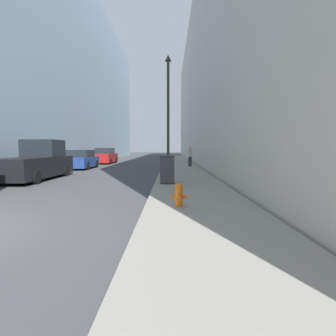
# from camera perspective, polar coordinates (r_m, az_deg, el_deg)

# --- Properties ---
(sidewalk_right) EXTENTS (3.04, 60.00, 0.15)m
(sidewalk_right) POSITION_cam_1_polar(r_m,az_deg,el_deg) (22.65, 2.61, 0.33)
(sidewalk_right) COLOR gray
(sidewalk_right) RESTS_ON ground
(building_left_glass) EXTENTS (12.00, 60.00, 20.87)m
(building_left_glass) POSITION_cam_1_polar(r_m,az_deg,el_deg) (35.31, -26.72, 18.31)
(building_left_glass) COLOR #849EB2
(building_left_glass) RESTS_ON ground
(building_right_stone) EXTENTS (12.00, 60.00, 18.18)m
(building_right_stone) POSITION_cam_1_polar(r_m,az_deg,el_deg) (32.58, 16.29, 17.39)
(building_right_stone) COLOR beige
(building_right_stone) RESTS_ON ground
(fire_hydrant) EXTENTS (0.45, 0.33, 0.63)m
(fire_hydrant) POSITION_cam_1_polar(r_m,az_deg,el_deg) (6.93, 2.34, -5.68)
(fire_hydrant) COLOR orange
(fire_hydrant) RESTS_ON sidewalk_right
(trash_bin) EXTENTS (0.63, 0.66, 1.19)m
(trash_bin) POSITION_cam_1_polar(r_m,az_deg,el_deg) (11.42, -0.16, -0.26)
(trash_bin) COLOR #3D3D42
(trash_bin) RESTS_ON sidewalk_right
(lamppost) EXTENTS (0.36, 0.36, 6.83)m
(lamppost) POSITION_cam_1_polar(r_m,az_deg,el_deg) (15.45, 0.03, 12.24)
(lamppost) COLOR #2D332D
(lamppost) RESTS_ON sidewalk_right
(pickup_truck) EXTENTS (2.04, 5.58, 2.14)m
(pickup_truck) POSITION_cam_1_polar(r_m,az_deg,el_deg) (15.71, -26.64, 1.01)
(pickup_truck) COLOR black
(pickup_truck) RESTS_ON ground
(parked_sedan_near) EXTENTS (1.96, 4.09, 1.51)m
(parked_sedan_near) POSITION_cam_1_polar(r_m,az_deg,el_deg) (22.24, -18.44, 1.66)
(parked_sedan_near) COLOR navy
(parked_sedan_near) RESTS_ON ground
(parked_sedan_far) EXTENTS (1.95, 4.65, 1.67)m
(parked_sedan_far) POSITION_cam_1_polar(r_m,az_deg,el_deg) (29.07, -13.54, 2.50)
(parked_sedan_far) COLOR maroon
(parked_sedan_far) RESTS_ON ground
(pedestrian_on_sidewalk) EXTENTS (0.33, 0.21, 1.63)m
(pedestrian_on_sidewalk) POSITION_cam_1_polar(r_m,az_deg,el_deg) (22.01, 4.83, 2.53)
(pedestrian_on_sidewalk) COLOR #2D3347
(pedestrian_on_sidewalk) RESTS_ON sidewalk_right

